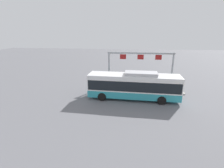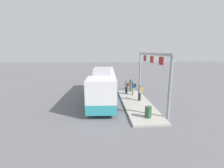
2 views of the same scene
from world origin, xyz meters
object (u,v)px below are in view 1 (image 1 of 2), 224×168
at_px(trash_bin, 173,87).
at_px(person_boarding, 115,82).
at_px(person_waiting_far, 142,82).
at_px(person_waiting_near, 121,83).
at_px(bus_main, 134,85).
at_px(person_waiting_mid, 126,82).

bearing_deg(trash_bin, person_boarding, -1.33).
bearing_deg(person_waiting_far, person_waiting_near, -95.09).
bearing_deg(person_waiting_far, bus_main, -40.65).
height_order(person_waiting_mid, person_waiting_far, same).
height_order(person_boarding, person_waiting_mid, same).
distance_m(person_boarding, person_waiting_near, 1.18).
relative_size(person_boarding, person_waiting_mid, 1.00).
bearing_deg(person_waiting_near, person_waiting_far, 141.13).
bearing_deg(person_waiting_near, trash_bin, 127.54).
bearing_deg(person_waiting_near, person_boarding, -94.21).
height_order(bus_main, person_waiting_mid, bus_main).
xyz_separation_m(bus_main, person_waiting_far, (-1.25, -3.88, -0.76)).
bearing_deg(person_boarding, trash_bin, 77.48).
xyz_separation_m(person_waiting_mid, person_waiting_far, (-2.20, -0.21, 0.00)).
height_order(person_boarding, person_waiting_near, same).
bearing_deg(bus_main, person_waiting_near, -58.24).
height_order(person_waiting_near, person_waiting_far, same).
relative_size(person_waiting_far, trash_bin, 1.86).
xyz_separation_m(person_waiting_near, person_waiting_far, (-2.90, -0.93, 0.00)).
bearing_deg(bus_main, trash_bin, -145.63).
xyz_separation_m(person_boarding, person_waiting_mid, (-1.63, 0.01, 0.00)).
xyz_separation_m(bus_main, person_waiting_mid, (0.95, -3.66, -0.76)).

